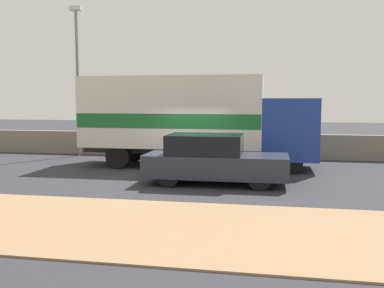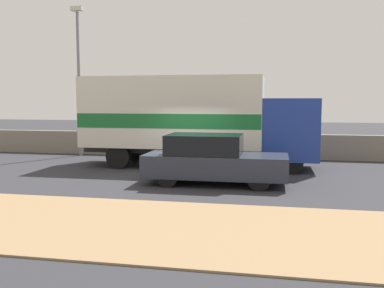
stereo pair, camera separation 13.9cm
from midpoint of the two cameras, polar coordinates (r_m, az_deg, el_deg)
name	(u,v)px [view 2 (the right image)]	position (r m, az deg, el deg)	size (l,w,h in m)	color
ground_plane	(185,180)	(14.46, -0.68, -4.82)	(80.00, 80.00, 0.00)	#2D2D33
dirt_shoulder_foreground	(132,225)	(9.38, -7.54, -10.67)	(60.00, 4.31, 0.04)	#937551
stone_wall_backdrop	(212,145)	(20.32, 2.83, -0.12)	(60.00, 0.35, 1.13)	gray
street_lamp	(79,71)	(21.32, -14.69, 9.44)	(0.56, 0.28, 7.06)	slate
box_truck	(191,117)	(17.19, 0.09, 3.57)	(9.26, 2.52, 3.61)	navy
car_hatchback	(213,160)	(13.67, 3.06, -2.10)	(4.52, 1.77, 1.59)	#282D3D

